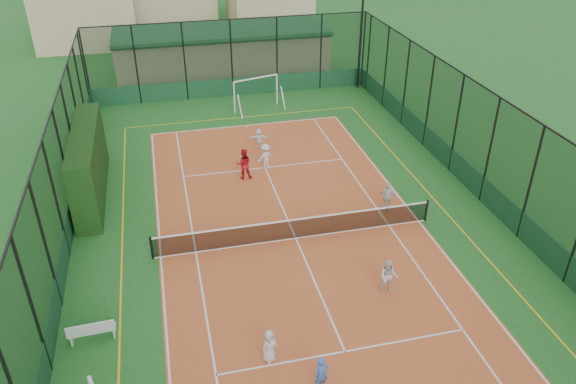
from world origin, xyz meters
The scene contains 17 objects.
ground centered at (0.00, 0.00, 0.00)m, with size 300.00×300.00×0.00m, color #1E5922.
court_slab centered at (0.00, 0.00, 0.01)m, with size 11.17×23.97×0.01m, color #C45E2B.
tennis_net centered at (0.00, 0.00, 0.53)m, with size 11.67×0.12×1.06m, color black, non-canonical shape.
perimeter_fence centered at (0.00, 0.00, 2.50)m, with size 18.12×34.12×5.00m, color black, non-canonical shape.
floodlight_ne centered at (8.60, 16.60, 4.12)m, with size 0.60×0.26×8.25m, color black, non-canonical shape.
clubhouse centered at (0.00, 22.00, 1.57)m, with size 15.20×7.20×3.15m, color tan, non-canonical shape.
hedge_left centered at (-8.30, 5.76, 1.57)m, with size 1.08×7.18×3.14m, color black.
white_bench centered at (-7.80, -3.98, 0.42)m, with size 1.50×0.41×0.84m, color white, non-canonical shape.
futsal_goal_far centered at (1.07, 14.40, 0.99)m, with size 3.07×0.89×1.98m, color white, non-canonical shape.
child_near_left centered at (-2.40, -6.16, 0.60)m, with size 0.57×0.37×1.17m, color silver.
child_near_mid centered at (-1.16, -7.62, 0.62)m, with size 0.44×0.29×1.21m, color #4469C2.
child_near_right centered at (2.39, -3.99, 0.69)m, with size 0.66×0.52×1.36m, color silver.
child_far_left centered at (0.01, 6.29, 0.70)m, with size 0.89×0.51×1.37m, color silver.
child_far_right centered at (4.49, 1.20, 0.68)m, with size 0.79×0.33×1.35m, color silver.
child_far_back centered at (0.14, 8.70, 0.58)m, with size 1.06×0.34×1.14m, color white.
coach centered at (-1.20, 5.60, 0.79)m, with size 0.76×0.59×1.55m, color #B0121C.
tennis_balls centered at (0.15, 1.26, 0.04)m, with size 2.27×1.16×0.07m.
Camera 1 is at (-4.75, -18.41, 13.42)m, focal length 35.00 mm.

